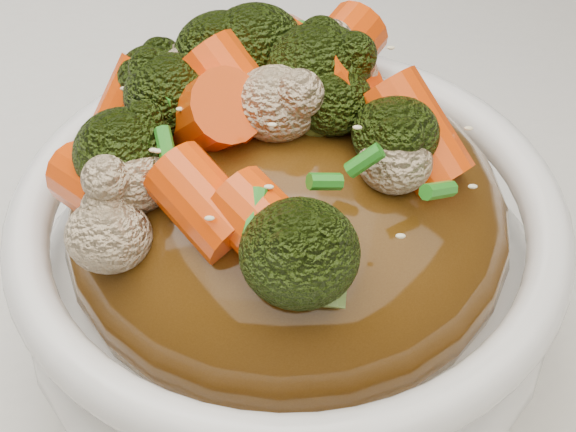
# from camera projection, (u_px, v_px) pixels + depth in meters

# --- Properties ---
(tablecloth) EXTENTS (1.20, 0.80, 0.04)m
(tablecloth) POSITION_uv_depth(u_px,v_px,m) (193.00, 423.00, 0.38)
(tablecloth) COLOR silver
(tablecloth) RESTS_ON dining_table
(bowl) EXTENTS (0.27, 0.27, 0.08)m
(bowl) POSITION_uv_depth(u_px,v_px,m) (288.00, 271.00, 0.36)
(bowl) COLOR white
(bowl) RESTS_ON tablecloth
(sauce_base) EXTENTS (0.22, 0.22, 0.09)m
(sauce_base) POSITION_uv_depth(u_px,v_px,m) (288.00, 221.00, 0.34)
(sauce_base) COLOR #4C2D0D
(sauce_base) RESTS_ON bowl
(carrots) EXTENTS (0.22, 0.22, 0.05)m
(carrots) POSITION_uv_depth(u_px,v_px,m) (288.00, 93.00, 0.30)
(carrots) COLOR #F64A08
(carrots) RESTS_ON sauce_base
(broccoli) EXTENTS (0.22, 0.22, 0.04)m
(broccoli) POSITION_uv_depth(u_px,v_px,m) (288.00, 95.00, 0.30)
(broccoli) COLOR black
(broccoli) RESTS_ON sauce_base
(cauliflower) EXTENTS (0.22, 0.22, 0.04)m
(cauliflower) POSITION_uv_depth(u_px,v_px,m) (288.00, 100.00, 0.30)
(cauliflower) COLOR beige
(cauliflower) RESTS_ON sauce_base
(scallions) EXTENTS (0.16, 0.16, 0.02)m
(scallions) POSITION_uv_depth(u_px,v_px,m) (288.00, 91.00, 0.30)
(scallions) COLOR #24821E
(scallions) RESTS_ON sauce_base
(sesame_seeds) EXTENTS (0.20, 0.20, 0.01)m
(sesame_seeds) POSITION_uv_depth(u_px,v_px,m) (288.00, 91.00, 0.30)
(sesame_seeds) COLOR beige
(sesame_seeds) RESTS_ON sauce_base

